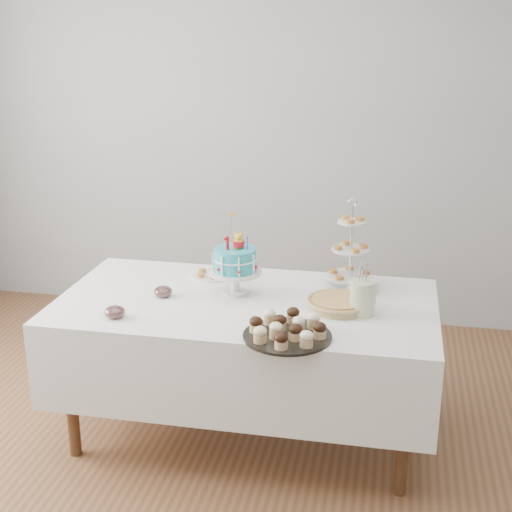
% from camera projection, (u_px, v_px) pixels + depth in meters
% --- Properties ---
extents(floor, '(5.00, 5.00, 0.00)m').
position_uv_depth(floor, '(234.00, 464.00, 3.59)').
color(floor, brown).
rests_on(floor, ground).
extents(walls, '(5.04, 4.04, 2.70)m').
position_uv_depth(walls, '(231.00, 204.00, 3.17)').
color(walls, '#95989A').
rests_on(walls, floor).
extents(table, '(1.92, 1.02, 0.77)m').
position_uv_depth(table, '(246.00, 341.00, 3.70)').
color(table, white).
rests_on(table, floor).
extents(birthday_cake, '(0.28, 0.28, 0.42)m').
position_uv_depth(birthday_cake, '(235.00, 273.00, 3.68)').
color(birthday_cake, silver).
rests_on(birthday_cake, table).
extents(cupcake_tray, '(0.40, 0.40, 0.09)m').
position_uv_depth(cupcake_tray, '(287.00, 328.00, 3.19)').
color(cupcake_tray, black).
rests_on(cupcake_tray, table).
extents(pie, '(0.32, 0.32, 0.05)m').
position_uv_depth(pie, '(339.00, 303.00, 3.52)').
color(pie, tan).
rests_on(pie, table).
extents(tiered_stand, '(0.25, 0.25, 0.48)m').
position_uv_depth(tiered_stand, '(351.00, 250.00, 3.77)').
color(tiered_stand, silver).
rests_on(tiered_stand, table).
extents(plate_stack, '(0.17, 0.17, 0.06)m').
position_uv_depth(plate_stack, '(362.00, 285.00, 3.75)').
color(plate_stack, silver).
rests_on(plate_stack, table).
extents(pastry_plate, '(0.22, 0.22, 0.03)m').
position_uv_depth(pastry_plate, '(211.00, 274.00, 3.96)').
color(pastry_plate, silver).
rests_on(pastry_plate, table).
extents(jam_bowl_a, '(0.10, 0.10, 0.06)m').
position_uv_depth(jam_bowl_a, '(115.00, 312.00, 3.41)').
color(jam_bowl_a, silver).
rests_on(jam_bowl_a, table).
extents(jam_bowl_b, '(0.10, 0.10, 0.06)m').
position_uv_depth(jam_bowl_b, '(163.00, 292.00, 3.67)').
color(jam_bowl_b, silver).
rests_on(jam_bowl_b, table).
extents(utensil_pitcher, '(0.12, 0.12, 0.26)m').
position_uv_depth(utensil_pitcher, '(362.00, 297.00, 3.42)').
color(utensil_pitcher, beige).
rests_on(utensil_pitcher, table).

